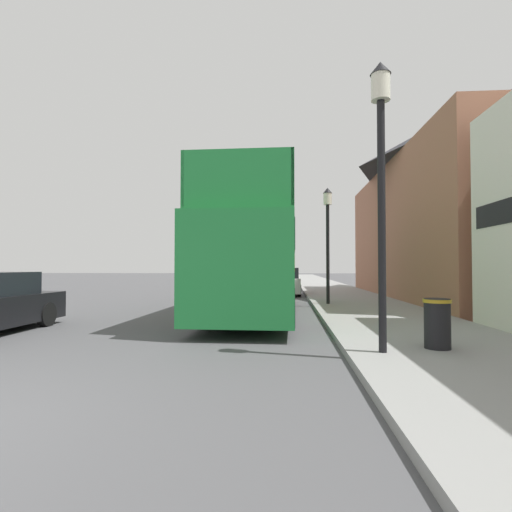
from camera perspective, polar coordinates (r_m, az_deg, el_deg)
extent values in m
plane|color=#4C4C4F|center=(24.65, -4.26, -5.20)|extent=(144.00, 144.00, 0.00)
cube|color=gray|center=(21.57, 12.21, -5.51)|extent=(3.82, 108.00, 0.14)
cube|color=#9E664C|center=(21.56, 25.69, 3.14)|extent=(6.00, 16.86, 6.56)
pyramid|color=#2D2D33|center=(22.35, 25.56, 14.52)|extent=(6.00, 16.86, 2.30)
cube|color=#1E7A38|center=(13.35, 0.12, -1.70)|extent=(2.65, 10.47, 2.51)
cube|color=orange|center=(12.83, -0.09, -1.15)|extent=(2.60, 5.78, 0.45)
cube|color=black|center=(13.37, 0.12, 1.53)|extent=(2.67, 9.64, 0.70)
cube|color=#1E7A38|center=(13.41, 0.12, 3.88)|extent=(2.64, 9.63, 0.10)
cube|color=#1E7A38|center=(13.65, -4.97, 6.64)|extent=(0.22, 9.60, 1.25)
cube|color=#1E7A38|center=(13.43, 5.29, 6.77)|extent=(0.22, 9.60, 1.25)
cube|color=#1E7A38|center=(8.83, -2.74, 11.16)|extent=(2.49, 0.11, 1.25)
cube|color=#1E7A38|center=(17.51, 1.33, 4.82)|extent=(2.51, 1.50, 1.25)
cylinder|color=black|center=(16.72, -2.70, -5.17)|extent=(0.30, 1.03, 1.03)
cylinder|color=black|center=(16.56, 5.02, -5.21)|extent=(0.30, 1.03, 1.03)
cylinder|color=black|center=(10.58, -7.48, -7.27)|extent=(0.30, 1.03, 1.03)
cylinder|color=black|center=(10.32, 4.82, -7.43)|extent=(0.30, 1.03, 1.03)
cube|color=silver|center=(22.37, 4.23, -4.14)|extent=(1.74, 4.02, 0.77)
cube|color=black|center=(22.23, 4.22, -2.43)|extent=(1.50, 1.95, 0.57)
cylinder|color=black|center=(23.65, 2.46, -4.59)|extent=(0.21, 0.64, 0.63)
cylinder|color=black|center=(23.61, 6.16, -4.59)|extent=(0.21, 0.64, 0.63)
cylinder|color=black|center=(21.19, 2.08, -4.95)|extent=(0.21, 0.64, 0.63)
cylinder|color=black|center=(21.14, 6.21, -4.95)|extent=(0.21, 0.64, 0.63)
cylinder|color=black|center=(12.00, -27.76, -7.39)|extent=(0.20, 0.63, 0.63)
cylinder|color=black|center=(7.08, 17.52, 4.20)|extent=(0.13, 0.13, 4.27)
cylinder|color=silver|center=(7.69, 17.37, 21.99)|extent=(0.32, 0.32, 0.45)
cone|color=black|center=(7.83, 17.35, 24.24)|extent=(0.35, 0.35, 0.22)
cylinder|color=black|center=(15.80, 10.22, 0.28)|extent=(0.13, 0.13, 3.86)
cylinder|color=silver|center=(16.02, 10.19, 8.02)|extent=(0.32, 0.32, 0.45)
cone|color=black|center=(16.08, 10.18, 9.20)|extent=(0.35, 0.35, 0.22)
cylinder|color=black|center=(7.78, 24.48, -8.77)|extent=(0.44, 0.44, 0.87)
cylinder|color=#B28E1E|center=(7.74, 24.44, -5.85)|extent=(0.48, 0.48, 0.06)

